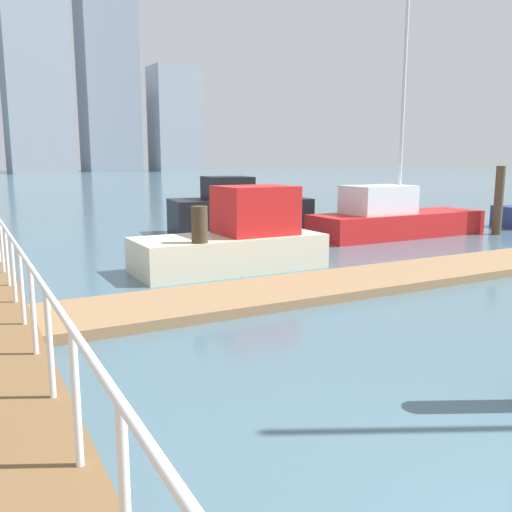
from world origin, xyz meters
TOP-DOWN VIEW (x-y plane):
  - ground_plane at (0.00, 20.00)m, footprint 300.00×300.00m
  - floating_dock at (3.61, 8.09)m, footprint 14.21×2.00m
  - boardwalk_railing at (-3.15, 10.41)m, footprint 0.06×30.66m
  - dock_piling_1 at (0.76, 10.20)m, footprint 0.36×0.36m
  - dock_piling_2 at (13.05, 12.12)m, footprint 0.32×0.32m
  - moored_boat_1 at (9.36, 13.45)m, footprint 6.56×2.01m
  - moored_boat_2 at (2.04, 10.94)m, footprint 4.58×1.93m
  - moored_boat_5 at (5.10, 17.00)m, footprint 5.28×2.90m
  - skyline_tower_3 at (11.10, 119.52)m, footprint 13.09×8.06m
  - skyline_tower_5 at (44.08, 129.95)m, footprint 12.14×8.98m

SIDE VIEW (x-z plane):
  - ground_plane at x=0.00m, z-range 0.00..0.00m
  - floating_dock at x=3.61m, z-range 0.00..0.18m
  - moored_boat_1 at x=9.36m, z-range -3.26..4.58m
  - moored_boat_2 at x=2.04m, z-range -0.28..1.73m
  - moored_boat_5 at x=5.10m, z-range -0.26..1.79m
  - dock_piling_1 at x=0.76m, z-range 0.00..1.64m
  - boardwalk_railing at x=-3.15m, z-range 0.67..1.75m
  - dock_piling_2 at x=13.05m, z-range 0.00..2.44m
  - skyline_tower_5 at x=44.08m, z-range 0.00..25.10m
  - skyline_tower_3 at x=11.10m, z-range 0.00..43.40m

